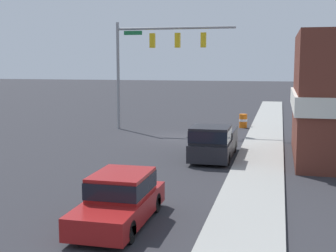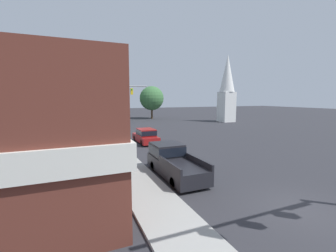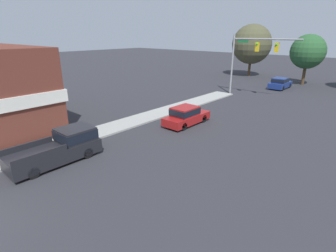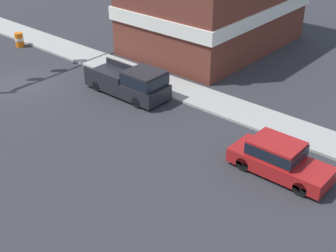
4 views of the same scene
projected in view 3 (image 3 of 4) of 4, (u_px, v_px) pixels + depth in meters
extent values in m
cylinder|color=gray|center=(232.00, 65.00, 33.15)|extent=(0.22, 0.22, 7.32)
cylinder|color=gray|center=(266.00, 39.00, 29.58)|extent=(7.95, 0.18, 0.18)
cube|color=gold|center=(257.00, 47.00, 30.46)|extent=(0.36, 0.36, 1.05)
sphere|color=green|center=(257.00, 44.00, 30.21)|extent=(0.22, 0.22, 0.22)
cube|color=gold|center=(277.00, 47.00, 29.04)|extent=(0.36, 0.36, 1.05)
sphere|color=green|center=(276.00, 45.00, 28.79)|extent=(0.22, 0.22, 0.22)
cube|color=#196B38|center=(243.00, 41.00, 31.43)|extent=(1.40, 0.04, 0.30)
cylinder|color=black|center=(189.00, 115.00, 24.15)|extent=(0.22, 0.66, 0.66)
cylinder|color=black|center=(204.00, 118.00, 23.14)|extent=(0.22, 0.66, 0.66)
cylinder|color=black|center=(169.00, 122.00, 22.17)|extent=(0.22, 0.66, 0.66)
cylinder|color=black|center=(184.00, 126.00, 21.17)|extent=(0.22, 0.66, 0.66)
cube|color=maroon|center=(187.00, 118.00, 22.60)|extent=(1.81, 4.54, 0.67)
cube|color=maroon|center=(185.00, 111.00, 22.17)|extent=(1.67, 2.18, 0.73)
cube|color=black|center=(185.00, 111.00, 22.17)|extent=(1.68, 2.27, 0.51)
cylinder|color=black|center=(277.00, 84.00, 38.83)|extent=(0.22, 0.66, 0.66)
cylinder|color=black|center=(289.00, 86.00, 37.75)|extent=(0.22, 0.66, 0.66)
cylinder|color=black|center=(270.00, 87.00, 36.94)|extent=(0.22, 0.66, 0.66)
cylinder|color=black|center=(283.00, 88.00, 35.86)|extent=(0.22, 0.66, 0.66)
cube|color=navy|center=(280.00, 85.00, 37.28)|extent=(1.93, 4.35, 0.72)
cube|color=navy|center=(280.00, 80.00, 36.87)|extent=(1.78, 2.09, 0.62)
cube|color=black|center=(280.00, 80.00, 36.87)|extent=(1.80, 2.17, 0.44)
cylinder|color=black|center=(73.00, 145.00, 17.58)|extent=(0.22, 0.66, 0.66)
cylinder|color=black|center=(88.00, 153.00, 16.47)|extent=(0.22, 0.66, 0.66)
cylinder|color=black|center=(21.00, 163.00, 15.26)|extent=(0.22, 0.66, 0.66)
cylinder|color=black|center=(33.00, 173.00, 14.14)|extent=(0.22, 0.66, 0.66)
cube|color=black|center=(55.00, 153.00, 15.77)|extent=(1.99, 5.36, 0.85)
cube|color=black|center=(75.00, 134.00, 16.51)|extent=(1.89, 2.04, 0.82)
cube|color=black|center=(75.00, 134.00, 16.51)|extent=(1.91, 2.12, 0.57)
cube|color=black|center=(27.00, 146.00, 15.34)|extent=(0.12, 3.02, 0.35)
cube|color=black|center=(40.00, 155.00, 14.16)|extent=(0.12, 3.02, 0.35)
cylinder|color=#4C3823|center=(249.00, 69.00, 47.99)|extent=(0.44, 0.44, 2.52)
sphere|color=#4C4C33|center=(252.00, 44.00, 46.53)|extent=(6.88, 6.88, 6.88)
cylinder|color=#4C3823|center=(304.00, 76.00, 39.68)|extent=(0.44, 0.44, 2.66)
sphere|color=#28562D|center=(308.00, 52.00, 38.49)|extent=(4.96, 4.96, 4.96)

